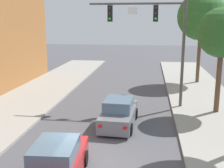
# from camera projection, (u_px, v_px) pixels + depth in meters

# --- Properties ---
(ground_plane) EXTENTS (120.00, 120.00, 0.00)m
(ground_plane) POSITION_uv_depth(u_px,v_px,m) (89.00, 162.00, 12.07)
(ground_plane) COLOR #4C4C51
(traffic_signal_mast) EXTENTS (6.32, 0.38, 7.50)m
(traffic_signal_mast) POSITION_uv_depth(u_px,v_px,m) (157.00, 29.00, 18.61)
(traffic_signal_mast) COLOR #514C47
(traffic_signal_mast) RESTS_ON sidewalk_right
(car_lead_grey) EXTENTS (2.01, 4.32, 1.60)m
(car_lead_grey) POSITION_uv_depth(u_px,v_px,m) (119.00, 113.00, 16.16)
(car_lead_grey) COLOR slate
(car_lead_grey) RESTS_ON ground
(car_following_red) EXTENTS (2.02, 4.33, 1.60)m
(car_following_red) POSITION_uv_depth(u_px,v_px,m) (56.00, 164.00, 10.41)
(car_following_red) COLOR #B21E1E
(car_following_red) RESTS_ON ground
(street_tree_second) EXTENTS (3.05, 3.05, 6.53)m
(street_tree_second) POSITION_uv_depth(u_px,v_px,m) (222.00, 33.00, 17.23)
(street_tree_second) COLOR brown
(street_tree_second) RESTS_ON sidewalk_right
(street_tree_third) EXTENTS (4.33, 4.33, 8.28)m
(street_tree_third) POSITION_uv_depth(u_px,v_px,m) (201.00, 16.00, 25.83)
(street_tree_third) COLOR brown
(street_tree_third) RESTS_ON sidewalk_right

